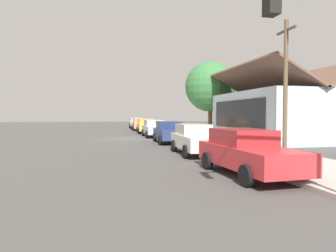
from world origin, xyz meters
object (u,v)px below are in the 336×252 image
(car_navy, at_px, (169,132))
(car_ivory, at_px, (195,139))
(car_coral, at_px, (139,124))
(car_silver, at_px, (154,128))
(shade_tree, at_px, (210,87))
(car_seafoam, at_px, (136,123))
(car_mustard, at_px, (146,126))
(utility_pole_wooden, at_px, (286,83))
(car_cherry, at_px, (247,152))
(fire_hydrant_red, at_px, (153,127))

(car_navy, bearing_deg, car_ivory, 1.22)
(car_navy, bearing_deg, car_coral, -177.81)
(car_silver, bearing_deg, shade_tree, 111.45)
(car_seafoam, height_order, car_coral, same)
(car_mustard, xyz_separation_m, car_silver, (5.64, -0.02, -0.00))
(car_mustard, bearing_deg, car_coral, -176.45)
(car_silver, bearing_deg, car_mustard, -179.70)
(car_coral, distance_m, car_silver, 11.71)
(car_ivory, distance_m, shade_tree, 16.76)
(car_navy, relative_size, utility_pole_wooden, 0.60)
(car_cherry, distance_m, shade_tree, 21.84)
(car_mustard, xyz_separation_m, utility_pole_wooden, (17.86, 5.54, 3.11))
(car_ivory, bearing_deg, car_seafoam, -179.19)
(car_cherry, bearing_deg, utility_pole_wooden, 134.31)
(car_navy, relative_size, fire_hydrant_red, 6.36)
(car_navy, distance_m, car_ivory, 6.45)
(shade_tree, bearing_deg, car_cherry, -16.85)
(car_mustard, bearing_deg, car_cherry, 3.69)
(car_silver, relative_size, utility_pole_wooden, 0.61)
(car_seafoam, relative_size, utility_pole_wooden, 0.60)
(car_mustard, bearing_deg, car_navy, 3.68)
(car_coral, bearing_deg, utility_pole_wooden, 14.42)
(utility_pole_wooden, bearing_deg, car_cherry, -42.52)
(car_navy, bearing_deg, car_mustard, -177.76)
(car_cherry, xyz_separation_m, fire_hydrant_red, (-28.15, 1.35, -0.32))
(car_seafoam, xyz_separation_m, shade_tree, (15.23, 6.27, 4.21))
(car_silver, height_order, car_navy, same)
(car_cherry, xyz_separation_m, utility_pole_wooden, (-5.83, 5.35, 3.11))
(car_seafoam, bearing_deg, car_ivory, 2.60)
(utility_pole_wooden, bearing_deg, car_coral, -166.87)
(car_coral, distance_m, car_navy, 17.71)
(car_coral, bearing_deg, car_navy, 1.73)
(car_coral, height_order, car_navy, same)
(car_ivory, xyz_separation_m, utility_pole_wooden, (-0.24, 5.51, 3.12))
(car_seafoam, height_order, fire_hydrant_red, car_seafoam)
(car_seafoam, distance_m, car_silver, 17.69)
(car_navy, height_order, fire_hydrant_red, car_navy)
(car_seafoam, bearing_deg, car_coral, 1.09)
(car_ivory, bearing_deg, car_coral, -178.81)
(car_seafoam, xyz_separation_m, car_ivory, (30.15, -0.11, -0.00))
(car_coral, xyz_separation_m, car_mustard, (6.07, 0.04, 0.00))
(car_mustard, distance_m, car_silver, 5.64)
(car_silver, relative_size, shade_tree, 0.59)
(car_seafoam, relative_size, shade_tree, 0.58)
(car_mustard, xyz_separation_m, car_navy, (11.65, 0.10, -0.00))
(car_coral, xyz_separation_m, car_ivory, (24.16, 0.07, -0.00))
(car_seafoam, relative_size, car_cherry, 0.93)
(shade_tree, bearing_deg, fire_hydrant_red, -147.47)
(car_seafoam, relative_size, fire_hydrant_red, 6.31)
(car_silver, distance_m, car_navy, 6.01)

